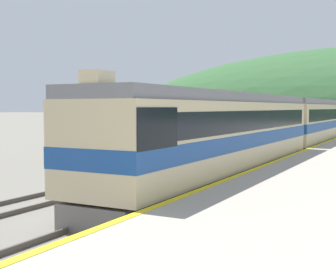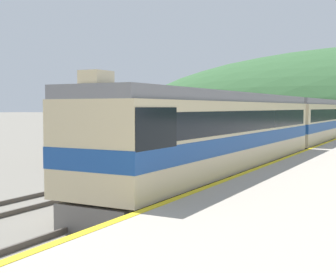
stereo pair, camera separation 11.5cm
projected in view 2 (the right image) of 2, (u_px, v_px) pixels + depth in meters
track_siding at (323, 131)px, 65.77m from camera, size 1.52×180.00×0.16m
station_shed at (150, 126)px, 31.59m from camera, size 6.45×5.84×4.27m
express_train_lead_car at (222, 135)px, 20.61m from camera, size 3.04×19.45×4.41m
carriage_second at (317, 122)px, 39.49m from camera, size 3.03×21.35×4.05m
siding_train at (282, 124)px, 46.35m from camera, size 2.90×33.59×3.51m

